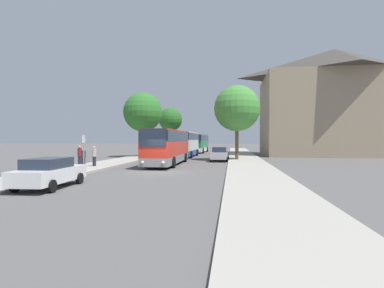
{
  "coord_description": "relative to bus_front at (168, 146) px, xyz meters",
  "views": [
    {
      "loc": [
        5.36,
        -22.01,
        2.51
      ],
      "look_at": [
        0.65,
        13.59,
        1.95
      ],
      "focal_mm": 28.0,
      "sensor_mm": 36.0,
      "label": 1
    }
  ],
  "objects": [
    {
      "name": "sidewalk_left",
      "position": [
        -6.08,
        -7.11,
        -1.74
      ],
      "size": [
        4.0,
        120.0,
        0.15
      ],
      "primitive_type": "cube",
      "color": "#A39E93",
      "rests_on": "ground_plane"
    },
    {
      "name": "parked_car_right_near",
      "position": [
        4.92,
        5.44,
        -0.99
      ],
      "size": [
        2.09,
        4.61,
        1.61
      ],
      "rotation": [
        0.0,
        0.0,
        3.1
      ],
      "color": "#B7B7BC",
      "rests_on": "ground_plane"
    },
    {
      "name": "bus_rear",
      "position": [
        0.12,
        27.23,
        -0.02
      ],
      "size": [
        2.98,
        11.16,
        3.37
      ],
      "rotation": [
        0.0,
        0.0,
        -0.04
      ],
      "color": "silver",
      "rests_on": "ground_plane"
    },
    {
      "name": "bus_front",
      "position": [
        0.0,
        0.0,
        0.0
      ],
      "size": [
        2.76,
        11.88,
        3.4
      ],
      "rotation": [
        0.0,
        0.0,
        0.01
      ],
      "color": "gray",
      "rests_on": "ground_plane"
    },
    {
      "name": "pedestrian_waiting_far",
      "position": [
        -7.08,
        -4.17,
        -0.74
      ],
      "size": [
        0.36,
        0.36,
        1.82
      ],
      "rotation": [
        0.0,
        0.0,
        5.94
      ],
      "color": "#23232D",
      "rests_on": "sidewalk_left"
    },
    {
      "name": "tree_right_near",
      "position": [
        6.9,
        6.57,
        4.34
      ],
      "size": [
        5.4,
        5.4,
        8.72
      ],
      "color": "brown",
      "rests_on": "sidewalk_right"
    },
    {
      "name": "pedestrian_waiting_near",
      "position": [
        -5.97,
        -5.6,
        -0.86
      ],
      "size": [
        0.36,
        0.36,
        1.61
      ],
      "rotation": [
        0.0,
        0.0,
        2.58
      ],
      "color": "#23232D",
      "rests_on": "sidewalk_left"
    },
    {
      "name": "parked_car_left_curb",
      "position": [
        -3.05,
        -14.8,
        -1.01
      ],
      "size": [
        2.2,
        4.67,
        1.55
      ],
      "rotation": [
        0.0,
        0.0,
        0.05
      ],
      "color": "silver",
      "rests_on": "ground_plane"
    },
    {
      "name": "building_right_background",
      "position": [
        22.18,
        20.12,
        6.48
      ],
      "size": [
        21.5,
        14.12,
        16.59
      ],
      "color": "gray",
      "rests_on": "ground_plane"
    },
    {
      "name": "sidewalk_right",
      "position": [
        7.92,
        -7.11,
        -1.74
      ],
      "size": [
        4.0,
        120.0,
        0.15
      ],
      "primitive_type": "cube",
      "color": "#A39E93",
      "rests_on": "ground_plane"
    },
    {
      "name": "bus_stop_sign",
      "position": [
        -5.61,
        -6.26,
        0.03
      ],
      "size": [
        0.08,
        0.45,
        2.75
      ],
      "color": "gray",
      "rests_on": "sidewalk_left"
    },
    {
      "name": "pedestrian_walking_back",
      "position": [
        -5.76,
        -4.08,
        -0.77
      ],
      "size": [
        0.36,
        0.36,
        1.77
      ],
      "rotation": [
        0.0,
        0.0,
        6.12
      ],
      "color": "#23232D",
      "rests_on": "sidewalk_left"
    },
    {
      "name": "ground_plane",
      "position": [
        0.92,
        -7.11,
        -1.81
      ],
      "size": [
        300.0,
        300.0,
        0.0
      ],
      "primitive_type": "plane",
      "color": "#565454",
      "rests_on": "ground"
    },
    {
      "name": "tree_left_near",
      "position": [
        -6.03,
        11.46,
        4.49
      ],
      "size": [
        5.42,
        5.42,
        8.88
      ],
      "color": "#47331E",
      "rests_on": "sidewalk_left"
    },
    {
      "name": "tree_left_far",
      "position": [
        -5.29,
        26.86,
        4.46
      ],
      "size": [
        4.48,
        4.48,
        8.39
      ],
      "color": "brown",
      "rests_on": "sidewalk_left"
    },
    {
      "name": "bus_middle",
      "position": [
        -0.27,
        13.17,
        0.06
      ],
      "size": [
        2.89,
        10.51,
        3.52
      ],
      "rotation": [
        0.0,
        0.0,
        -0.01
      ],
      "color": "#2D519E",
      "rests_on": "ground_plane"
    }
  ]
}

